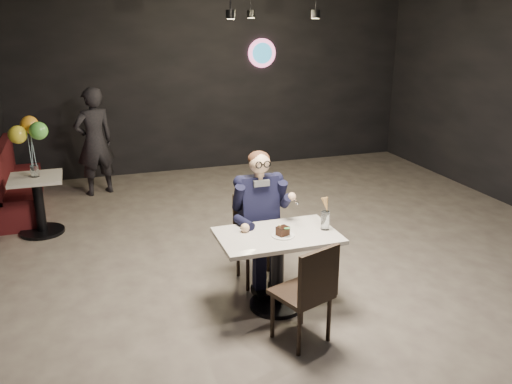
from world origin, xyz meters
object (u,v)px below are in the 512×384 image
object	(u,v)px
side_table	(39,204)
seated_man	(259,217)
main_table	(277,271)
passerby	(95,142)
balloon_vase	(35,171)
chair_far	(258,240)
chair_near	(301,291)
sundae_glass	(325,220)
booth_bench	(19,178)

from	to	relation	value
side_table	seated_man	bearing A→B (deg)	-43.46
main_table	passerby	world-z (taller)	passerby
seated_man	balloon_vase	xyz separation A→B (m)	(-2.21, 2.09, 0.10)
chair_far	chair_near	size ratio (longest dim) A/B	1.00
chair_near	passerby	distance (m)	4.88
sundae_glass	booth_bench	size ratio (longest dim) A/B	0.10
seated_man	balloon_vase	size ratio (longest dim) A/B	9.73
chair_far	sundae_glass	distance (m)	0.84
booth_bench	passerby	size ratio (longest dim) A/B	1.14
booth_bench	side_table	size ratio (longest dim) A/B	2.41
chair_near	sundae_glass	bearing A→B (deg)	29.97
balloon_vase	passerby	xyz separation A→B (m)	(0.77, 1.42, -0.00)
passerby	side_table	bearing A→B (deg)	42.10
chair_near	passerby	xyz separation A→B (m)	(-1.44, 4.65, 0.36)
main_table	sundae_glass	size ratio (longest dim) A/B	6.15
seated_man	chair_near	bearing A→B (deg)	-90.00
balloon_vase	passerby	bearing A→B (deg)	61.47
sundae_glass	seated_man	bearing A→B (deg)	127.96
main_table	balloon_vase	world-z (taller)	balloon_vase
chair_far	balloon_vase	xyz separation A→B (m)	(-2.21, 2.09, 0.36)
side_table	balloon_vase	distance (m)	0.43
seated_man	side_table	bearing A→B (deg)	136.54
chair_near	balloon_vase	bearing A→B (deg)	104.74
chair_far	balloon_vase	distance (m)	3.07
chair_near	balloon_vase	distance (m)	3.92
chair_far	seated_man	size ratio (longest dim) A/B	0.64
chair_far	passerby	world-z (taller)	passerby
seated_man	passerby	size ratio (longest dim) A/B	0.88
sundae_glass	passerby	size ratio (longest dim) A/B	0.11
side_table	balloon_vase	bearing A→B (deg)	0.00
main_table	chair_far	size ratio (longest dim) A/B	1.20
sundae_glass	side_table	size ratio (longest dim) A/B	0.23
booth_bench	balloon_vase	xyz separation A→B (m)	(0.30, -1.00, 0.35)
sundae_glass	booth_bench	distance (m)	4.74
main_table	side_table	size ratio (longest dim) A/B	1.41
sundae_glass	passerby	xyz separation A→B (m)	(-1.89, 4.11, -0.02)
seated_man	side_table	world-z (taller)	seated_man
chair_near	seated_man	distance (m)	1.16
seated_man	sundae_glass	distance (m)	0.75
chair_far	main_table	bearing A→B (deg)	-90.00
side_table	passerby	distance (m)	1.68
main_table	chair_near	distance (m)	0.58
main_table	balloon_vase	bearing A→B (deg)	129.89
seated_man	sundae_glass	bearing A→B (deg)	-52.04
chair_far	side_table	bearing A→B (deg)	136.54
main_table	chair_far	distance (m)	0.56
seated_man	sundae_glass	world-z (taller)	seated_man
chair_near	seated_man	bearing A→B (deg)	70.29
main_table	passerby	distance (m)	4.34
booth_bench	sundae_glass	bearing A→B (deg)	-51.12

